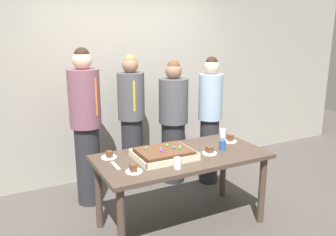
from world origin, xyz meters
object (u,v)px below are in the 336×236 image
object	(u,v)px
person_striped_tie_right	(210,118)
sheet_cake	(164,154)
person_serving_front	(173,121)
person_green_shirt_behind	(132,120)
plated_slice_far_right	(109,156)
plated_slice_near_right	(230,140)
drink_cup_middle	(223,145)
cake_server_utensil	(115,166)
plated_slice_near_left	(134,170)
party_table	(182,164)
plated_slice_far_left	(209,151)
drink_cup_nearest	(223,133)
drink_cup_far_end	(178,163)
person_far_right_suit	(86,125)

from	to	relation	value
person_striped_tie_right	sheet_cake	bearing A→B (deg)	0.01
sheet_cake	person_serving_front	bearing A→B (deg)	57.51
person_green_shirt_behind	plated_slice_far_right	bearing A→B (deg)	-28.24
plated_slice_far_right	person_green_shirt_behind	distance (m)	1.05
plated_slice_near_right	person_striped_tie_right	size ratio (longest dim) A/B	0.09
sheet_cake	drink_cup_middle	distance (m)	0.64
plated_slice_near_right	person_green_shirt_behind	bearing A→B (deg)	127.80
cake_server_utensil	person_green_shirt_behind	bearing A→B (deg)	61.90
sheet_cake	person_serving_front	size ratio (longest dim) A/B	0.35
plated_slice_near_left	drink_cup_middle	xyz separation A→B (m)	(1.03, 0.13, 0.03)
person_serving_front	person_striped_tie_right	bearing A→B (deg)	90.92
party_table	plated_slice_far_left	bearing A→B (deg)	-19.85
plated_slice_near_left	person_striped_tie_right	xyz separation A→B (m)	(1.42, 0.95, 0.08)
party_table	cake_server_utensil	world-z (taller)	cake_server_utensil
cake_server_utensil	person_striped_tie_right	bearing A→B (deg)	26.02
plated_slice_far_left	person_green_shirt_behind	distance (m)	1.26
plated_slice_near_left	person_striped_tie_right	size ratio (longest dim) A/B	0.09
plated_slice_near_left	plated_slice_near_right	distance (m)	1.30
drink_cup_nearest	person_green_shirt_behind	world-z (taller)	person_green_shirt_behind
person_striped_tie_right	plated_slice_far_right	bearing A→B (deg)	-17.02
person_striped_tie_right	drink_cup_far_end	bearing A→B (deg)	9.17
drink_cup_nearest	person_green_shirt_behind	bearing A→B (deg)	133.78
person_green_shirt_behind	person_striped_tie_right	distance (m)	1.00
plated_slice_near_left	drink_cup_far_end	size ratio (longest dim) A/B	1.50
drink_cup_nearest	plated_slice_far_right	bearing A→B (deg)	-178.22
plated_slice_far_left	person_far_right_suit	world-z (taller)	person_far_right_suit
plated_slice_far_right	person_green_shirt_behind	world-z (taller)	person_green_shirt_behind
person_green_shirt_behind	drink_cup_middle	bearing A→B (deg)	29.87
plated_slice_near_left	person_serving_front	size ratio (longest dim) A/B	0.09
person_green_shirt_behind	person_far_right_suit	distance (m)	0.65
plated_slice_far_left	person_green_shirt_behind	bearing A→B (deg)	106.38
plated_slice_near_right	cake_server_utensil	bearing A→B (deg)	-175.70
cake_server_utensil	drink_cup_nearest	bearing A→B (deg)	11.05
plated_slice_near_left	plated_slice_far_left	distance (m)	0.85
drink_cup_nearest	cake_server_utensil	size ratio (longest dim) A/B	0.50
person_striped_tie_right	drink_cup_nearest	bearing A→B (deg)	37.79
plated_slice_near_left	drink_cup_far_end	world-z (taller)	drink_cup_far_end
drink_cup_middle	person_green_shirt_behind	xyz separation A→B (m)	(-0.54, 1.17, 0.06)
plated_slice_near_right	drink_cup_nearest	xyz separation A→B (m)	(0.02, 0.17, 0.03)
party_table	drink_cup_far_end	xyz separation A→B (m)	(-0.21, -0.29, 0.15)
drink_cup_middle	person_serving_front	world-z (taller)	person_serving_front
plated_slice_near_right	sheet_cake	bearing A→B (deg)	-173.02
drink_cup_far_end	person_serving_front	distance (m)	1.45
person_green_shirt_behind	person_far_right_suit	world-z (taller)	person_far_right_suit
plated_slice_far_left	drink_cup_nearest	world-z (taller)	drink_cup_nearest
person_far_right_suit	party_table	bearing A→B (deg)	7.90
drink_cup_nearest	drink_cup_middle	distance (m)	0.43
cake_server_utensil	person_green_shirt_behind	world-z (taller)	person_green_shirt_behind
party_table	person_far_right_suit	bearing A→B (deg)	127.94
plated_slice_near_right	drink_cup_far_end	bearing A→B (deg)	-155.20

